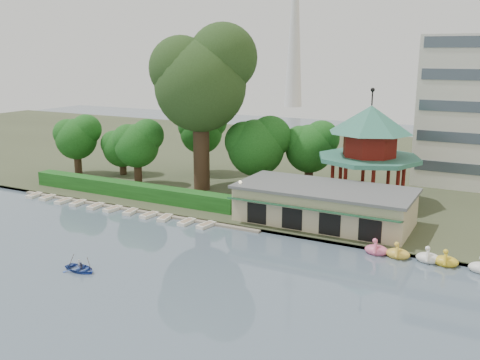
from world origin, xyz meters
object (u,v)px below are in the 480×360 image
Objects in this scene: pavilion at (370,144)px; rowboat_with_passengers at (80,266)px; boathouse at (324,205)px; big_tree at (202,77)px; dock at (132,209)px.

pavilion reaches higher than rowboat_with_passengers.
boathouse is 23.56m from big_tree.
rowboat_with_passengers is (-16.25, -31.31, -7.05)m from pavilion.
pavilion is 35.97m from rowboat_with_passengers.
big_tree reaches higher than dock.
pavilion is 22.50m from big_tree.
pavilion reaches higher than dock.
rowboat_with_passengers is at bearing -123.81° from boathouse.
rowboat_with_passengers is (7.75, -16.51, 0.32)m from dock.
big_tree is at bearing 161.74° from boathouse.
big_tree is at bearing 99.47° from rowboat_with_passengers.
big_tree is at bearing 73.96° from dock.
pavilion is (2.00, 10.03, 5.11)m from boathouse.
pavilion is 3.08× the size of rowboat_with_passengers.
dock is 2.52× the size of pavilion.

